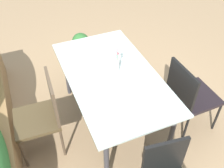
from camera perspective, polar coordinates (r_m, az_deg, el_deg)
name	(u,v)px	position (r m, az deg, el deg)	size (l,w,h in m)	color
ground_plane	(105,120)	(3.37, -1.48, -7.94)	(12.00, 12.00, 0.00)	#9E7F5B
dining_table	(112,79)	(2.84, 0.00, 1.08)	(1.67, 0.94, 0.78)	#B2C6C1
chair_far_side	(43,112)	(2.81, -15.13, -6.14)	(0.48, 0.48, 0.97)	#4A3B24
chair_near_left	(189,94)	(3.07, 16.81, -2.08)	(0.50, 0.50, 0.94)	black
flower_vase	(117,63)	(2.79, 1.04, 4.60)	(0.06, 0.06, 0.29)	silver
potted_plant	(81,45)	(4.29, -6.91, 8.53)	(0.28, 0.28, 0.44)	slate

